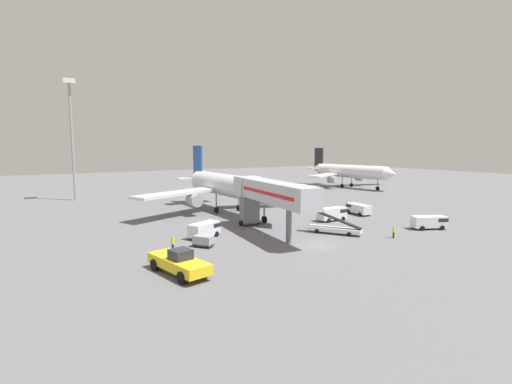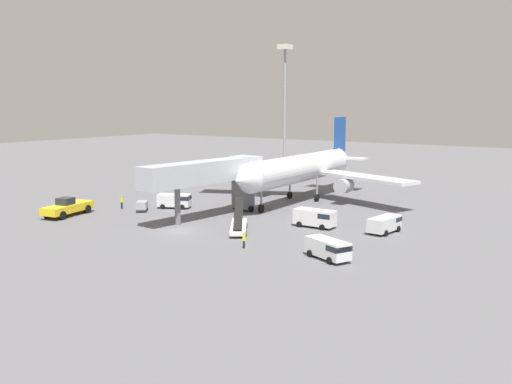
# 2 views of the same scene
# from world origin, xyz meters

# --- Properties ---
(ground_plane) EXTENTS (300.00, 300.00, 0.00)m
(ground_plane) POSITION_xyz_m (0.00, 0.00, 0.00)
(ground_plane) COLOR slate
(airplane_at_gate) EXTENTS (35.41, 34.49, 12.04)m
(airplane_at_gate) POSITION_xyz_m (1.13, 25.96, 4.79)
(airplane_at_gate) COLOR silver
(airplane_at_gate) RESTS_ON ground
(jet_bridge) EXTENTS (5.03, 19.08, 7.34)m
(jet_bridge) POSITION_xyz_m (-1.79, 8.06, 5.52)
(jet_bridge) COLOR #B2B7C1
(jet_bridge) RESTS_ON ground
(pushback_tug) EXTENTS (4.01, 7.83, 2.41)m
(pushback_tug) POSITION_xyz_m (-17.68, -1.46, 1.11)
(pushback_tug) COLOR yellow
(pushback_tug) RESTS_ON ground
(belt_loader_truck) EXTENTS (5.49, 6.97, 3.38)m
(belt_loader_truck) POSITION_xyz_m (5.99, 3.45, 0.78)
(belt_loader_truck) COLOR white
(belt_loader_truck) RESTS_ON ground
(service_van_rear_right) EXTENTS (4.86, 2.21, 2.08)m
(service_van_rear_right) POSITION_xyz_m (12.01, 10.45, 1.19)
(service_van_rear_right) COLOR white
(service_van_rear_right) RESTS_ON ground
(service_van_mid_left) EXTENTS (2.52, 4.90, 1.80)m
(service_van_mid_left) POSITION_xyz_m (19.72, 12.42, 1.05)
(service_van_mid_left) COLOR silver
(service_van_mid_left) RESTS_ON ground
(service_van_far_center) EXTENTS (5.16, 3.67, 1.87)m
(service_van_far_center) POSITION_xyz_m (19.85, -1.36, 1.08)
(service_van_far_center) COLOR white
(service_van_far_center) RESTS_ON ground
(service_van_near_right) EXTENTS (4.83, 3.66, 1.95)m
(service_van_near_right) POSITION_xyz_m (-10.03, 10.50, 1.12)
(service_van_near_right) COLOR white
(service_van_near_right) RESTS_ON ground
(baggage_cart_mid_center) EXTENTS (2.41, 2.59, 1.35)m
(baggage_cart_mid_center) POSITION_xyz_m (-12.05, 6.19, 0.76)
(baggage_cart_mid_center) COLOR #38383D
(baggage_cart_mid_center) RESTS_ON ground
(ground_crew_worker_foreground) EXTENTS (0.48, 0.48, 1.86)m
(ground_crew_worker_foreground) POSITION_xyz_m (-15.83, 6.05, 0.98)
(ground_crew_worker_foreground) COLOR #1E2333
(ground_crew_worker_foreground) RESTS_ON ground
(ground_crew_worker_midground) EXTENTS (0.41, 0.41, 1.61)m
(ground_crew_worker_midground) POSITION_xyz_m (10.90, -2.36, 0.85)
(ground_crew_worker_midground) COLOR #1E2333
(ground_crew_worker_midground) RESTS_ON ground
(safety_cone_alpha) EXTENTS (0.33, 0.33, 0.51)m
(safety_cone_alpha) POSITION_xyz_m (1.18, 17.20, 0.25)
(safety_cone_alpha) COLOR black
(safety_cone_alpha) RESTS_ON ground
(apron_light_mast) EXTENTS (2.40, 2.40, 26.26)m
(apron_light_mast) POSITION_xyz_m (-21.33, 57.10, 18.16)
(apron_light_mast) COLOR #93969B
(apron_light_mast) RESTS_ON ground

